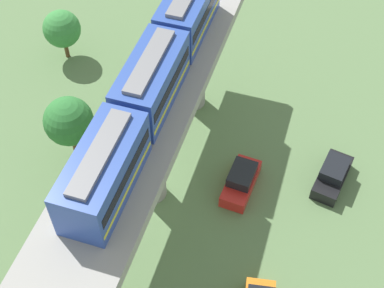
{
  "coord_description": "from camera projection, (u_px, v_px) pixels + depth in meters",
  "views": [
    {
      "loc": [
        9.3,
        -20.17,
        31.95
      ],
      "look_at": [
        2.5,
        1.2,
        4.95
      ],
      "focal_mm": 51.06,
      "sensor_mm": 36.0,
      "label": 1
    }
  ],
  "objects": [
    {
      "name": "ground_plane",
      "position": [
        153.0,
        193.0,
        38.66
      ],
      "size": [
        120.0,
        120.0,
        0.0
      ],
      "primitive_type": "plane",
      "color": "#5B7A4C"
    },
    {
      "name": "parked_car_black",
      "position": [
        333.0,
        175.0,
        38.74
      ],
      "size": [
        2.52,
        4.45,
        1.76
      ],
      "rotation": [
        0.0,
        0.0,
        -0.18
      ],
      "color": "black",
      "rests_on": "ground"
    },
    {
      "name": "tree_near_viaduct",
      "position": [
        62.0,
        29.0,
        45.66
      ],
      "size": [
        3.17,
        3.17,
        4.59
      ],
      "color": "brown",
      "rests_on": "ground"
    },
    {
      "name": "parked_car_red",
      "position": [
        241.0,
        181.0,
        38.41
      ],
      "size": [
        2.1,
        4.32,
        1.76
      ],
      "rotation": [
        0.0,
        0.0,
        -0.07
      ],
      "color": "red",
      "rests_on": "ground"
    },
    {
      "name": "train",
      "position": [
        151.0,
        81.0,
        31.87
      ],
      "size": [
        2.64,
        20.5,
        3.24
      ],
      "color": "#2D4CA5",
      "rests_on": "viaduct"
    },
    {
      "name": "viaduct",
      "position": [
        148.0,
        136.0,
        33.9
      ],
      "size": [
        5.2,
        28.85,
        8.25
      ],
      "color": "#999691",
      "rests_on": "ground"
    },
    {
      "name": "tree_far_corner",
      "position": [
        69.0,
        121.0,
        37.97
      ],
      "size": [
        3.52,
        3.52,
        5.53
      ],
      "color": "brown",
      "rests_on": "ground"
    }
  ]
}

